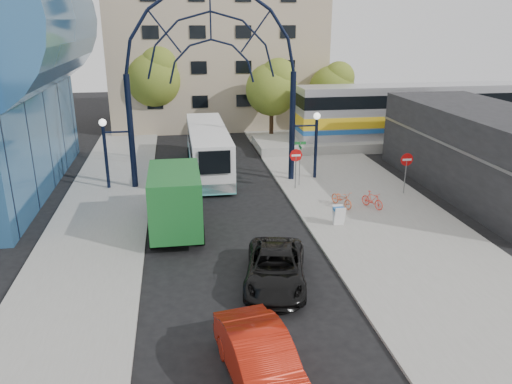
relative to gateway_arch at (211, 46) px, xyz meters
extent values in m
plane|color=black|center=(0.00, -14.00, -8.56)|extent=(120.00, 120.00, 0.00)
cube|color=gray|center=(8.00, -10.00, -8.50)|extent=(8.00, 56.00, 0.12)
cube|color=gray|center=(-6.50, -8.00, -8.50)|extent=(5.00, 50.00, 0.12)
cylinder|color=black|center=(-5.00, 0.00, -5.06)|extent=(0.36, 0.36, 7.00)
cylinder|color=black|center=(5.00, 0.00, -5.06)|extent=(0.36, 0.36, 7.00)
cylinder|color=black|center=(-6.60, 0.00, -6.56)|extent=(0.20, 0.20, 4.00)
cylinder|color=black|center=(6.60, 0.00, -6.56)|extent=(0.20, 0.20, 4.00)
sphere|color=white|center=(-6.60, 0.00, -4.36)|extent=(0.44, 0.44, 0.44)
sphere|color=white|center=(6.60, 0.00, -4.36)|extent=(0.44, 0.44, 0.44)
cylinder|color=slate|center=(4.80, -2.00, -7.34)|extent=(0.06, 0.06, 2.20)
cylinder|color=red|center=(4.80, -2.00, -6.34)|extent=(0.80, 0.04, 0.80)
cube|color=white|center=(4.80, -2.03, -6.34)|extent=(0.55, 0.02, 0.12)
cylinder|color=slate|center=(11.00, -4.00, -7.34)|extent=(0.06, 0.06, 2.20)
cylinder|color=red|center=(11.00, -4.00, -6.34)|extent=(0.76, 0.04, 0.76)
cube|color=white|center=(11.00, -4.03, -6.34)|extent=(0.55, 0.02, 0.12)
cylinder|color=slate|center=(5.20, -1.40, -7.04)|extent=(0.05, 0.05, 2.80)
cube|color=#146626|center=(5.20, -1.40, -5.74)|extent=(0.70, 0.03, 0.18)
cube|color=#146626|center=(5.20, -1.40, -5.99)|extent=(0.03, 0.70, 0.18)
cube|color=white|center=(5.60, -8.20, -7.94)|extent=(0.55, 0.26, 0.99)
cube|color=white|center=(5.60, -7.85, -7.94)|extent=(0.55, 0.26, 0.99)
cube|color=#1E59A5|center=(5.60, -8.02, -7.61)|extent=(0.55, 0.42, 0.14)
cube|color=black|center=(16.00, -4.00, -6.06)|extent=(6.00, 16.00, 5.00)
cube|color=tan|center=(2.00, 21.00, -1.56)|extent=(20.00, 12.00, 14.00)
cube|color=gray|center=(20.00, 8.00, -8.16)|extent=(32.00, 5.00, 0.80)
cube|color=#B7B7BC|center=(20.00, 8.00, -5.66)|extent=(25.00, 3.00, 4.20)
cube|color=gold|center=(20.00, 8.00, -6.26)|extent=(25.10, 3.05, 0.90)
cube|color=black|center=(20.00, 8.00, -4.66)|extent=(25.05, 3.05, 1.00)
cube|color=#1E59A5|center=(20.00, 8.00, -6.96)|extent=(25.10, 3.05, 0.35)
cylinder|color=#382314|center=(6.00, 12.00, -7.30)|extent=(0.36, 0.36, 2.52)
sphere|color=#3D5917|center=(6.00, 12.00, -4.22)|extent=(4.48, 4.48, 4.48)
sphere|color=#3D5917|center=(6.50, 11.70, -3.10)|extent=(3.08, 3.08, 3.08)
cylinder|color=#382314|center=(-4.00, 16.00, -7.12)|extent=(0.36, 0.36, 2.88)
sphere|color=#3D5917|center=(-4.00, 16.00, -3.60)|extent=(5.12, 5.12, 5.12)
sphere|color=#3D5917|center=(-3.50, 15.70, -2.32)|extent=(3.52, 3.52, 3.52)
cylinder|color=#382314|center=(12.00, 14.00, -7.39)|extent=(0.36, 0.36, 2.34)
sphere|color=#3D5917|center=(12.00, 14.00, -4.53)|extent=(4.16, 4.16, 4.16)
sphere|color=#3D5917|center=(12.50, 13.70, -3.49)|extent=(2.86, 2.86, 2.86)
cube|color=silver|center=(-0.20, 2.83, -6.86)|extent=(2.50, 11.16, 2.81)
cube|color=#55BEBB|center=(-0.20, 2.83, -8.02)|extent=(2.53, 11.16, 0.68)
cube|color=black|center=(-0.20, 2.83, -6.28)|extent=(2.54, 10.94, 0.87)
cube|color=black|center=(-0.21, -2.82, -6.32)|extent=(1.83, 0.14, 1.36)
cube|color=black|center=(-0.18, 8.36, -7.00)|extent=(2.33, 0.18, 1.55)
cylinder|color=black|center=(-1.40, 6.29, -8.09)|extent=(0.27, 0.93, 0.93)
cylinder|color=black|center=(1.02, 6.28, -8.09)|extent=(0.27, 0.93, 0.93)
cylinder|color=black|center=(-1.41, -1.30, -8.09)|extent=(0.27, 0.93, 0.93)
cylinder|color=black|center=(1.00, -1.30, -8.09)|extent=(0.27, 0.93, 0.93)
cube|color=black|center=(-2.51, -4.84, -7.46)|extent=(2.29, 2.39, 2.18)
cube|color=black|center=(-2.51, -3.65, -7.02)|extent=(1.98, 0.10, 0.99)
cube|color=#195F26|center=(-2.52, -7.82, -6.67)|extent=(2.39, 4.57, 2.78)
cylinder|color=black|center=(-3.65, -5.14, -8.08)|extent=(0.26, 0.95, 0.95)
cylinder|color=black|center=(-1.37, -5.14, -8.08)|extent=(0.26, 0.95, 0.95)
cylinder|color=black|center=(-3.66, -9.01, -8.08)|extent=(0.26, 0.95, 0.95)
cylinder|color=black|center=(-1.38, -9.01, -8.08)|extent=(0.26, 0.95, 0.95)
imported|color=black|center=(1.28, -13.22, -7.85)|extent=(3.36, 5.43, 1.40)
imported|color=#9D1809|center=(-0.27, -18.87, -7.76)|extent=(2.42, 5.05, 1.60)
imported|color=#D8552B|center=(6.60, -5.52, -7.98)|extent=(1.16, 1.82, 0.90)
imported|color=#FC4132|center=(8.20, -6.00, -7.97)|extent=(1.06, 1.57, 0.92)
camera|label=1|loc=(-2.32, -30.48, 1.41)|focal=35.00mm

